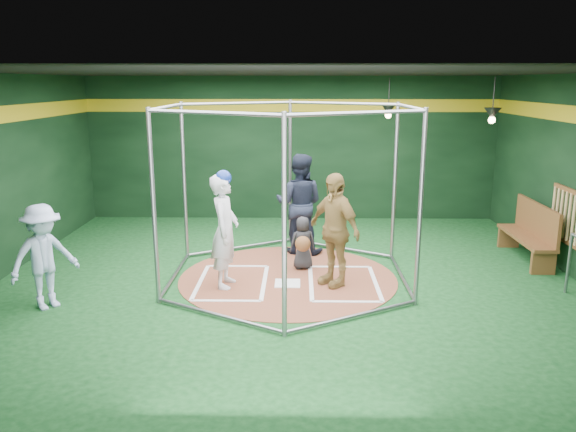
{
  "coord_description": "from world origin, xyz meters",
  "views": [
    {
      "loc": [
        0.18,
        -9.31,
        3.35
      ],
      "look_at": [
        0.0,
        0.1,
        1.1
      ],
      "focal_mm": 35.0,
      "sensor_mm": 36.0,
      "label": 1
    }
  ],
  "objects_px": {
    "batter_figure": "(225,230)",
    "visitor_leopard": "(334,230)",
    "umpire": "(299,204)",
    "dugout_bench": "(531,231)"
  },
  "relations": [
    {
      "from": "visitor_leopard",
      "to": "dugout_bench",
      "type": "relative_size",
      "value": 1.0
    },
    {
      "from": "batter_figure",
      "to": "umpire",
      "type": "distance_m",
      "value": 2.3
    },
    {
      "from": "umpire",
      "to": "dugout_bench",
      "type": "distance_m",
      "value": 4.48
    },
    {
      "from": "batter_figure",
      "to": "visitor_leopard",
      "type": "bearing_deg",
      "value": 3.34
    },
    {
      "from": "umpire",
      "to": "batter_figure",
      "type": "bearing_deg",
      "value": 69.3
    },
    {
      "from": "batter_figure",
      "to": "umpire",
      "type": "height_order",
      "value": "umpire"
    },
    {
      "from": "umpire",
      "to": "dugout_bench",
      "type": "xyz_separation_m",
      "value": [
        4.44,
        -0.39,
        -0.44
      ]
    },
    {
      "from": "batter_figure",
      "to": "umpire",
      "type": "bearing_deg",
      "value": 57.7
    },
    {
      "from": "dugout_bench",
      "to": "visitor_leopard",
      "type": "bearing_deg",
      "value": -159.44
    },
    {
      "from": "batter_figure",
      "to": "visitor_leopard",
      "type": "xyz_separation_m",
      "value": [
        1.81,
        0.11,
        -0.02
      ]
    }
  ]
}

